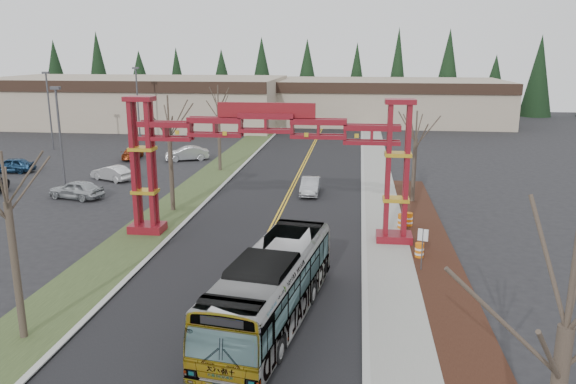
% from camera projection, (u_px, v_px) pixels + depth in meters
% --- Properties ---
extents(road, '(12.00, 110.00, 0.02)m').
position_uv_depth(road, '(282.00, 208.00, 42.76)').
color(road, black).
rests_on(road, ground).
extents(lane_line_left, '(0.12, 100.00, 0.01)m').
position_uv_depth(lane_line_left, '(281.00, 208.00, 42.77)').
color(lane_line_left, yellow).
rests_on(lane_line_left, road).
extents(lane_line_right, '(0.12, 100.00, 0.01)m').
position_uv_depth(lane_line_right, '(284.00, 208.00, 42.74)').
color(lane_line_right, yellow).
rests_on(lane_line_right, road).
extents(curb_right, '(0.30, 110.00, 0.15)m').
position_uv_depth(curb_right, '(363.00, 210.00, 42.00)').
color(curb_right, '#ADAEA8').
rests_on(curb_right, ground).
extents(sidewalk_right, '(2.60, 110.00, 0.14)m').
position_uv_depth(sidewalk_right, '(383.00, 210.00, 41.83)').
color(sidewalk_right, gray).
rests_on(sidewalk_right, ground).
extents(landscape_strip, '(2.60, 50.00, 0.12)m').
position_uv_depth(landscape_strip, '(449.00, 298.00, 27.09)').
color(landscape_strip, black).
rests_on(landscape_strip, ground).
extents(grass_median, '(4.00, 110.00, 0.08)m').
position_uv_depth(grass_median, '(181.00, 204.00, 43.72)').
color(grass_median, '#324321').
rests_on(grass_median, ground).
extents(curb_left, '(0.30, 110.00, 0.15)m').
position_uv_depth(curb_left, '(204.00, 204.00, 43.49)').
color(curb_left, '#ADAEA8').
rests_on(curb_left, ground).
extents(gateway_arch, '(18.20, 1.60, 8.90)m').
position_uv_depth(gateway_arch, '(267.00, 145.00, 34.57)').
color(gateway_arch, maroon).
rests_on(gateway_arch, ground).
extents(retail_building_west, '(46.00, 22.30, 7.50)m').
position_uv_depth(retail_building_west, '(137.00, 101.00, 90.64)').
color(retail_building_west, tan).
rests_on(retail_building_west, ground).
extents(retail_building_east, '(38.00, 20.30, 7.00)m').
position_uv_depth(retail_building_east, '(386.00, 101.00, 93.57)').
color(retail_building_east, tan).
rests_on(retail_building_east, ground).
extents(conifer_treeline, '(116.10, 5.60, 13.00)m').
position_uv_depth(conifer_treeline, '(331.00, 79.00, 105.61)').
color(conifer_treeline, black).
rests_on(conifer_treeline, ground).
extents(transit_bus, '(4.52, 12.09, 3.29)m').
position_uv_depth(transit_bus, '(272.00, 287.00, 24.41)').
color(transit_bus, '#AEB0B6').
rests_on(transit_bus, ground).
extents(silver_sedan, '(1.51, 4.23, 1.39)m').
position_uv_depth(silver_sedan, '(310.00, 186.00, 46.74)').
color(silver_sedan, '#A5A8AD').
rests_on(silver_sedan, ground).
extents(parked_car_near_a, '(4.80, 2.76, 1.54)m').
position_uv_depth(parked_car_near_a, '(76.00, 189.00, 45.31)').
color(parked_car_near_a, '#A8ADAF').
rests_on(parked_car_near_a, ground).
extents(parked_car_near_b, '(4.44, 3.08, 1.39)m').
position_uv_depth(parked_car_near_b, '(112.00, 173.00, 51.71)').
color(parked_car_near_b, white).
rests_on(parked_car_near_b, ground).
extents(parked_car_mid_a, '(2.43, 4.53, 1.25)m').
position_uv_depth(parked_car_mid_a, '(133.00, 153.00, 62.04)').
color(parked_car_mid_a, '#913414').
rests_on(parked_car_mid_a, ground).
extents(parked_car_mid_b, '(4.52, 2.24, 1.48)m').
position_uv_depth(parked_car_mid_b, '(11.00, 165.00, 55.04)').
color(parked_car_mid_b, navy).
rests_on(parked_car_mid_b, ground).
extents(parked_car_far_a, '(4.89, 3.33, 1.53)m').
position_uv_depth(parked_car_far_a, '(187.00, 154.00, 61.12)').
color(parked_car_far_a, '#B2B5BB').
rests_on(parked_car_far_a, ground).
extents(bare_tree_median_near, '(3.09, 3.09, 7.92)m').
position_uv_depth(bare_tree_median_near, '(7.00, 203.00, 21.98)').
color(bare_tree_median_near, '#382D26').
rests_on(bare_tree_median_near, ground).
extents(bare_tree_median_mid, '(3.30, 3.30, 8.56)m').
position_uv_depth(bare_tree_median_mid, '(169.00, 126.00, 40.48)').
color(bare_tree_median_mid, '#382D26').
rests_on(bare_tree_median_mid, ground).
extents(bare_tree_median_far, '(3.20, 3.20, 8.43)m').
position_uv_depth(bare_tree_median_far, '(218.00, 108.00, 54.56)').
color(bare_tree_median_far, '#382D26').
rests_on(bare_tree_median_far, ground).
extents(bare_tree_right_near, '(3.49, 3.49, 8.38)m').
position_uv_depth(bare_tree_right_near, '(566.00, 328.00, 11.66)').
color(bare_tree_right_near, '#382D26').
rests_on(bare_tree_right_near, ground).
extents(bare_tree_right_far, '(3.17, 3.17, 7.22)m').
position_uv_depth(bare_tree_right_far, '(416.00, 138.00, 43.10)').
color(bare_tree_right_far, '#382D26').
rests_on(bare_tree_right_far, ground).
extents(light_pole_near, '(0.77, 0.38, 8.83)m').
position_uv_depth(light_pole_near, '(60.00, 132.00, 46.34)').
color(light_pole_near, '#3F3F44').
rests_on(light_pole_near, ground).
extents(light_pole_mid, '(0.80, 0.40, 9.26)m').
position_uv_depth(light_pole_mid, '(49.00, 105.00, 66.84)').
color(light_pole_mid, '#3F3F44').
rests_on(light_pole_mid, ground).
extents(light_pole_far, '(0.83, 0.42, 9.57)m').
position_uv_depth(light_pole_far, '(137.00, 98.00, 74.32)').
color(light_pole_far, '#3F3F44').
rests_on(light_pole_far, ground).
extents(street_sign, '(0.54, 0.21, 2.41)m').
position_uv_depth(street_sign, '(423.00, 241.00, 30.04)').
color(street_sign, '#3F3F44').
rests_on(street_sign, ground).
extents(barrel_south, '(0.52, 0.52, 0.96)m').
position_uv_depth(barrel_south, '(419.00, 251.00, 32.19)').
color(barrel_south, orange).
rests_on(barrel_south, ground).
extents(barrel_mid, '(0.59, 0.59, 1.10)m').
position_uv_depth(barrel_mid, '(402.00, 222.00, 37.44)').
color(barrel_mid, orange).
rests_on(barrel_mid, ground).
extents(barrel_north, '(0.54, 0.54, 1.01)m').
position_uv_depth(barrel_north, '(409.00, 220.00, 37.99)').
color(barrel_north, orange).
rests_on(barrel_north, ground).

